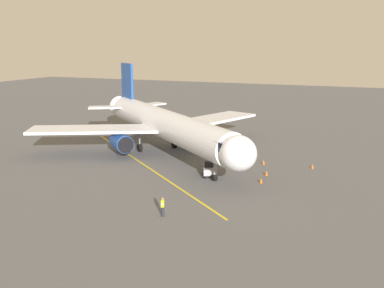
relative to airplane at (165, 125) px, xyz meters
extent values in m
plane|color=#565659|center=(0.48, -0.88, -4.00)|extent=(220.00, 220.00, 0.00)
cube|color=yellow|center=(-0.21, 6.18, -4.00)|extent=(30.35, 26.42, 0.01)
cylinder|color=silver|center=(-0.21, 0.18, 0.10)|extent=(28.15, 25.17, 3.80)
ellipsoid|color=silver|center=(-13.95, 12.12, 0.10)|extent=(5.39, 5.35, 3.61)
cone|color=silver|center=(13.75, -11.95, 0.10)|extent=(4.51, 4.55, 3.42)
cube|color=black|center=(-12.89, 11.21, 0.65)|extent=(3.33, 3.49, 0.90)
cube|color=silver|center=(-3.00, -8.69, -0.50)|extent=(10.47, 17.81, 0.36)
cylinder|color=#1E479E|center=(-3.26, -4.85, -2.00)|extent=(4.07, 3.97, 2.30)
cylinder|color=black|center=(-4.58, -3.70, -2.00)|extent=(1.53, 1.72, 2.10)
cube|color=silver|center=(8.19, 4.18, -0.50)|extent=(17.55, 12.37, 0.36)
cylinder|color=#1E479E|center=(4.35, 3.91, -2.00)|extent=(4.07, 3.97, 2.30)
cylinder|color=black|center=(3.03, 5.05, -2.00)|extent=(1.53, 1.72, 2.10)
cube|color=#1E479E|center=(11.49, -9.98, 3.90)|extent=(3.86, 3.42, 7.20)
cube|color=silver|center=(9.16, -12.20, 0.70)|extent=(4.71, 6.83, 0.24)
cube|color=silver|center=(13.36, -7.37, 0.70)|extent=(6.72, 5.35, 0.24)
cylinder|color=slate|center=(-10.40, 9.04, -2.27)|extent=(0.24, 0.24, 2.77)
cylinder|color=black|center=(-10.40, 9.04, -3.65)|extent=(0.82, 0.80, 0.70)
cylinder|color=slate|center=(0.35, -3.75, -2.07)|extent=(0.24, 0.24, 2.77)
cylinder|color=black|center=(0.35, -3.75, -3.45)|extent=(1.13, 1.06, 1.10)
cylinder|color=slate|center=(3.76, 0.18, -2.07)|extent=(0.24, 0.24, 2.77)
cylinder|color=black|center=(3.76, 0.18, -3.45)|extent=(1.13, 1.06, 1.10)
cylinder|color=#23232D|center=(-9.88, 20.63, -3.56)|extent=(0.26, 0.26, 0.88)
cube|color=#D8EA19|center=(-9.88, 20.63, -2.82)|extent=(0.34, 0.43, 0.60)
cube|color=silver|center=(-9.88, 20.63, -2.82)|extent=(0.36, 0.46, 0.10)
sphere|color=#9E7051|center=(-9.88, 20.63, -2.40)|extent=(0.22, 0.22, 0.22)
cube|color=#9E9EA3|center=(-9.29, 7.51, -3.35)|extent=(2.31, 2.71, 0.70)
cube|color=black|center=(-9.17, 7.23, -2.75)|extent=(1.37, 1.27, 0.50)
cylinder|color=black|center=(-10.21, 7.97, -3.70)|extent=(0.47, 0.65, 0.60)
cylinder|color=black|center=(-9.03, 8.50, -3.70)|extent=(0.47, 0.65, 0.60)
cylinder|color=black|center=(-9.56, 6.51, -3.70)|extent=(0.47, 0.65, 0.60)
cylinder|color=black|center=(-8.37, 7.05, -3.70)|extent=(0.47, 0.65, 0.60)
cone|color=#F2590F|center=(-15.29, 7.88, -3.73)|extent=(0.32, 0.32, 0.55)
cone|color=#F2590F|center=(-15.13, 4.80, -3.73)|extent=(0.32, 0.32, 0.55)
cone|color=#F2590F|center=(-19.49, -0.21, -3.73)|extent=(0.32, 0.32, 0.55)
cone|color=#F2590F|center=(-13.63, 0.15, -3.73)|extent=(0.32, 0.32, 0.55)
camera|label=1|loc=(-26.63, 54.04, 10.64)|focal=42.86mm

